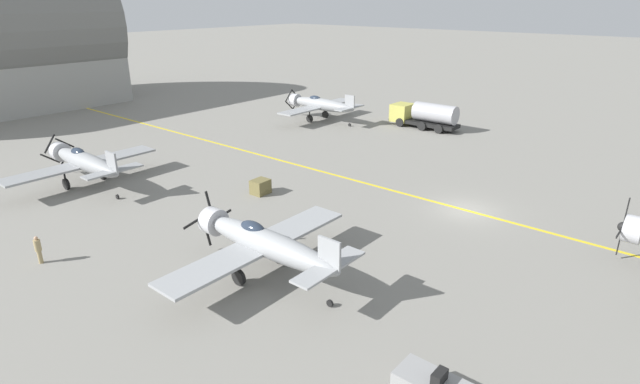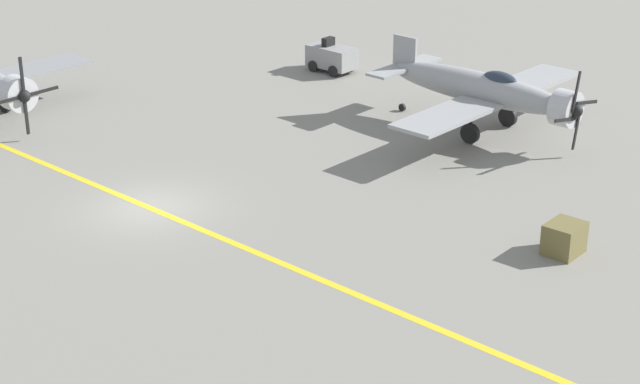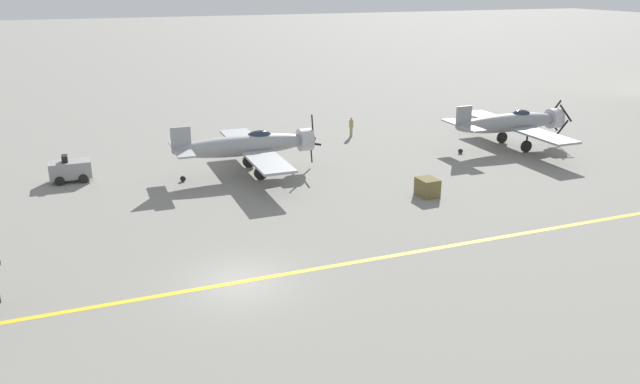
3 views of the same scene
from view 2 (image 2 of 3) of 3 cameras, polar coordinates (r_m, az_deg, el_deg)
name	(u,v)px [view 2 (image 2 of 3)]	position (r m, az deg, el deg)	size (l,w,h in m)	color
ground_plane	(149,208)	(40.79, -9.08, -0.84)	(400.00, 400.00, 0.00)	gray
taxiway_stripe	(149,208)	(40.79, -9.08, -0.83)	(0.30, 160.00, 0.01)	yellow
airplane_mid_left	(485,90)	(47.97, 8.79, 5.41)	(12.00, 9.98, 3.78)	#96989B
tow_tractor	(332,57)	(57.02, 0.64, 7.22)	(1.57, 2.60, 1.79)	gray
supply_crate_by_tanker	(564,238)	(37.49, 12.89, -2.43)	(1.34, 1.11, 1.11)	brown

